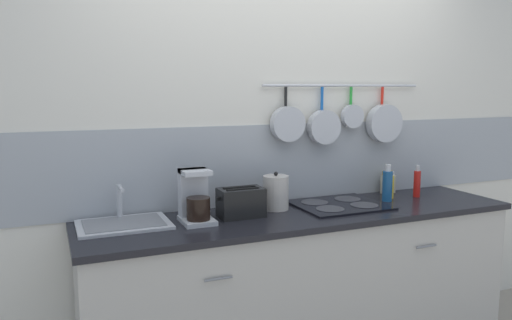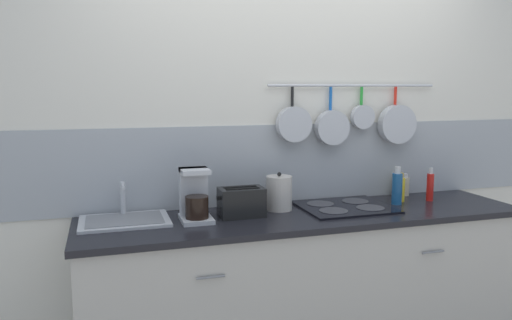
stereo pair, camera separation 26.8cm
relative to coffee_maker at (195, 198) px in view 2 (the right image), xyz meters
The scene contains 13 objects.
wall_back 0.74m from the coffee_maker, 24.11° to the left, with size 7.20×0.15×2.60m.
cabinet_base 0.87m from the coffee_maker, ahead, with size 2.51×0.58×0.88m.
countertop 0.65m from the coffee_maker, ahead, with size 2.55×0.61×0.03m.
sink_basin 0.39m from the coffee_maker, 169.96° to the left, with size 0.47×0.34×0.20m.
coffee_maker is the anchor object (origin of this frame).
toaster 0.26m from the coffee_maker, ahead, with size 0.26×0.15×0.16m.
kettle 0.51m from the coffee_maker, ahead, with size 0.15×0.15×0.22m.
cooktop 0.90m from the coffee_maker, ahead, with size 0.52×0.45×0.01m.
bottle_vinegar 1.24m from the coffee_maker, ahead, with size 0.06×0.06×0.23m.
bottle_hot_sauce 1.31m from the coffee_maker, ahead, with size 0.05×0.05×0.18m.
bottle_dish_soap 1.38m from the coffee_maker, ahead, with size 0.05×0.05×0.15m.
bottle_olive_oil 1.45m from the coffee_maker, ahead, with size 0.06×0.06×0.15m.
bottle_cooking_wine 1.50m from the coffee_maker, ahead, with size 0.04×0.04×0.21m.
Camera 2 is at (-1.09, -2.54, 1.63)m, focal length 35.00 mm.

